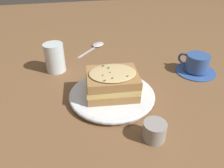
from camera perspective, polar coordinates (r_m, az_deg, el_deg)
name	(u,v)px	position (r m, az deg, el deg)	size (l,w,h in m)	color
ground_plane	(105,96)	(0.63, -1.74, -3.17)	(2.40, 2.40, 0.00)	brown
dinner_plate	(112,95)	(0.61, 0.00, -2.90)	(0.24, 0.24, 0.02)	white
sandwich	(112,83)	(0.59, 0.06, 0.32)	(0.15, 0.12, 0.07)	#A37542
teacup_with_saucer	(196,65)	(0.78, 21.20, 4.73)	(0.13, 0.13, 0.06)	#33569E
water_glass	(55,58)	(0.75, -14.74, 6.68)	(0.06, 0.06, 0.10)	silver
spoon	(97,45)	(0.94, -4.00, 10.04)	(0.13, 0.14, 0.01)	silver
condiment_pot	(154,131)	(0.50, 11.01, -11.94)	(0.05, 0.05, 0.04)	gray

